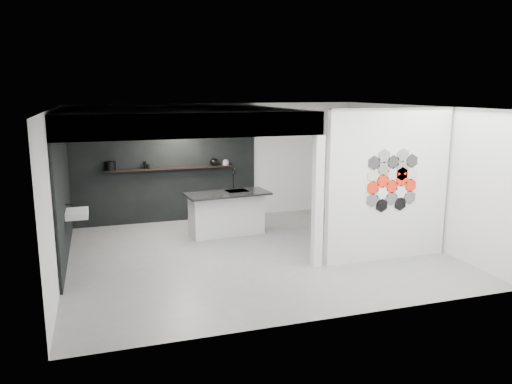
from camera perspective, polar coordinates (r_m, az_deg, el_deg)
The scene contains 17 objects.
floor at distance 9.74m, azimuth -0.02°, elevation -7.05°, with size 7.00×6.00×0.01m, color slate.
partition_panel at distance 9.43m, azimuth 14.87°, elevation 0.77°, with size 2.45×0.15×2.80m, color silver.
bay_clad_back at distance 12.01m, azimuth -10.31°, elevation 2.13°, with size 4.40×0.04×2.35m, color black.
bay_clad_left at distance 10.00m, azimuth -21.18°, elevation -0.34°, with size 0.04×4.00×2.35m, color black.
bulkhead at distance 9.92m, azimuth -9.06°, elevation 8.23°, with size 4.40×4.00×0.40m, color silver.
corner_column at distance 8.81m, azimuth 7.06°, elevation -1.16°, with size 0.16×0.16×2.35m, color silver.
fascia_beam at distance 8.03m, azimuth -6.93°, elevation 7.54°, with size 4.40×0.16×0.40m, color silver.
wall_basin at distance 9.86m, azimuth -19.78°, elevation -2.34°, with size 0.40×0.60×0.12m, color silver.
display_shelf at distance 11.90m, azimuth -9.78°, elevation 2.68°, with size 3.00×0.15×0.04m, color black.
kitchen_island at distance 10.89m, azimuth -3.37°, elevation -2.38°, with size 1.84×0.94×1.43m.
stockpot at distance 11.78m, azimuth -16.32°, elevation 2.88°, with size 0.25×0.25×0.20m, color black.
kettle at distance 12.08m, azimuth -4.79°, elevation 3.45°, with size 0.21×0.21×0.17m, color black.
glass_bowl at distance 12.15m, azimuth -3.47°, elevation 3.35°, with size 0.15×0.15×0.11m, color gray.
glass_vase at distance 12.15m, azimuth -3.47°, elevation 3.41°, with size 0.09×0.09×0.13m, color gray.
bottle_dark at distance 11.82m, azimuth -12.59°, elevation 3.04°, with size 0.07×0.07×0.18m, color black.
utensil_cup at distance 11.83m, azimuth -12.28°, elevation 2.87°, with size 0.08×0.08×0.10m, color black.
hex_tile_cluster at distance 9.36m, azimuth 15.36°, elevation 1.32°, with size 1.04×0.02×1.16m.
Camera 1 is at (-2.81, -8.79, 3.10)m, focal length 35.00 mm.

